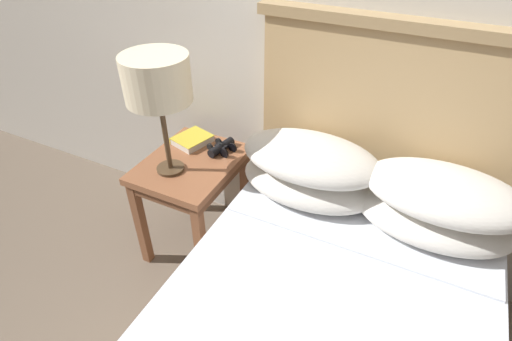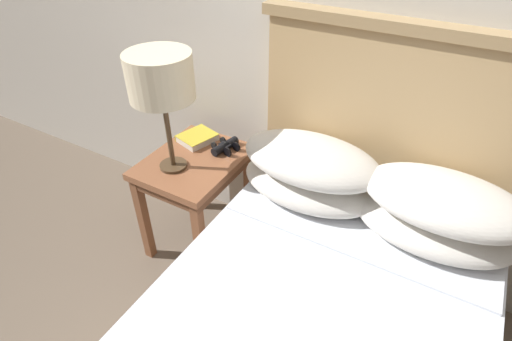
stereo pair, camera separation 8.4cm
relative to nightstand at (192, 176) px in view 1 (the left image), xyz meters
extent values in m
cube|color=beige|center=(0.72, 0.36, 0.83)|extent=(8.00, 0.06, 2.60)
cube|color=brown|center=(0.00, 0.00, 0.07)|extent=(0.43, 0.53, 0.04)
cube|color=brown|center=(0.00, 0.00, 0.03)|extent=(0.40, 0.50, 0.05)
cube|color=brown|center=(-0.18, -0.23, -0.21)|extent=(0.04, 0.04, 0.53)
cube|color=brown|center=(0.18, -0.23, -0.21)|extent=(0.04, 0.04, 0.53)
cube|color=brown|center=(-0.18, 0.23, -0.21)|extent=(0.04, 0.04, 0.53)
cube|color=brown|center=(0.18, 0.23, -0.21)|extent=(0.04, 0.04, 0.53)
cube|color=white|center=(0.85, -0.06, 0.06)|extent=(1.06, 0.28, 0.01)
cube|color=tan|center=(0.85, 0.29, 0.14)|extent=(1.16, 0.06, 1.23)
cube|color=#A4865B|center=(0.85, 0.29, 0.78)|extent=(1.22, 0.10, 0.04)
ellipsoid|color=silver|center=(0.59, 0.05, 0.13)|extent=(0.60, 0.36, 0.15)
ellipsoid|color=silver|center=(1.11, 0.05, 0.13)|extent=(0.60, 0.36, 0.15)
ellipsoid|color=silver|center=(0.59, 0.05, 0.26)|extent=(0.60, 0.36, 0.15)
ellipsoid|color=silver|center=(1.12, 0.05, 0.26)|extent=(0.60, 0.36, 0.15)
cylinder|color=#4C3823|center=(-0.04, -0.10, 0.10)|extent=(0.13, 0.13, 0.01)
cylinder|color=#4C3823|center=(-0.04, -0.10, 0.28)|extent=(0.02, 0.02, 0.35)
cylinder|color=beige|center=(-0.04, -0.10, 0.55)|extent=(0.28, 0.28, 0.20)
cube|color=silver|center=(-0.08, 0.15, 0.11)|extent=(0.19, 0.21, 0.03)
cube|color=gold|center=(-0.08, 0.15, 0.12)|extent=(0.19, 0.21, 0.00)
cube|color=gold|center=(-0.15, 0.17, 0.11)|extent=(0.05, 0.17, 0.04)
cylinder|color=black|center=(0.09, 0.11, 0.11)|extent=(0.06, 0.10, 0.04)
cylinder|color=black|center=(0.13, 0.11, 0.11)|extent=(0.05, 0.02, 0.05)
cylinder|color=black|center=(0.04, 0.12, 0.11)|extent=(0.04, 0.02, 0.04)
cylinder|color=black|center=(0.10, 0.18, 0.11)|extent=(0.06, 0.10, 0.04)
cylinder|color=black|center=(0.14, 0.17, 0.11)|extent=(0.05, 0.02, 0.05)
cylinder|color=black|center=(0.05, 0.19, 0.11)|extent=(0.04, 0.02, 0.04)
cube|color=black|center=(0.09, 0.15, 0.12)|extent=(0.06, 0.05, 0.01)
cylinder|color=black|center=(0.09, 0.15, 0.12)|extent=(0.02, 0.01, 0.02)
camera|label=1|loc=(0.99, -1.29, 1.21)|focal=28.00mm
camera|label=2|loc=(1.07, -1.26, 1.21)|focal=28.00mm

